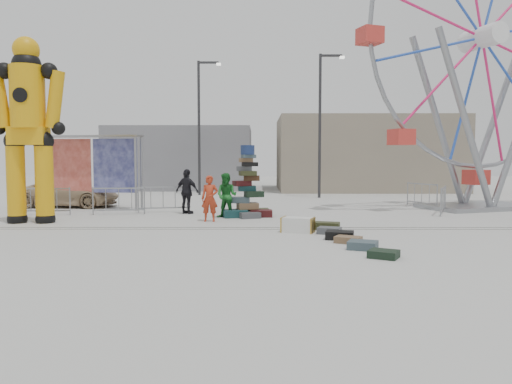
{
  "coord_description": "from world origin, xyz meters",
  "views": [
    {
      "loc": [
        -0.47,
        -15.07,
        2.28
      ],
      "look_at": [
        -0.53,
        1.78,
        1.1
      ],
      "focal_mm": 35.0,
      "sensor_mm": 36.0,
      "label": 1
    }
  ],
  "objects_px": {
    "lamp_post_left": "(200,120)",
    "ferris_wheel": "(481,60)",
    "pedestrian_black": "(187,191)",
    "barricade_wheel_back": "(422,195)",
    "parked_suv": "(69,193)",
    "pedestrian_green": "(227,196)",
    "pedestrian_red": "(210,198)",
    "suitcase_tower": "(247,197)",
    "crash_test_dummy": "(28,123)",
    "steamer_trunk": "(298,225)",
    "banner_scaffold": "(92,154)",
    "barricade_wheel_front": "(443,200)",
    "barricade_dummy_a": "(44,201)",
    "barricade_dummy_b": "(119,201)",
    "barricade_dummy_c": "(163,199)",
    "lamp_post_right": "(322,118)"
  },
  "relations": [
    {
      "from": "banner_scaffold",
      "to": "barricade_wheel_front",
      "type": "bearing_deg",
      "value": 1.73
    },
    {
      "from": "crash_test_dummy",
      "to": "barricade_wheel_front",
      "type": "xyz_separation_m",
      "value": [
        15.36,
        2.77,
        -2.92
      ]
    },
    {
      "from": "crash_test_dummy",
      "to": "barricade_dummy_a",
      "type": "height_order",
      "value": "crash_test_dummy"
    },
    {
      "from": "lamp_post_left",
      "to": "steamer_trunk",
      "type": "bearing_deg",
      "value": -72.74
    },
    {
      "from": "barricade_wheel_front",
      "to": "pedestrian_black",
      "type": "height_order",
      "value": "pedestrian_black"
    },
    {
      "from": "ferris_wheel",
      "to": "pedestrian_green",
      "type": "distance_m",
      "value": 12.79
    },
    {
      "from": "suitcase_tower",
      "to": "barricade_dummy_a",
      "type": "height_order",
      "value": "suitcase_tower"
    },
    {
      "from": "pedestrian_black",
      "to": "banner_scaffold",
      "type": "bearing_deg",
      "value": 5.83
    },
    {
      "from": "ferris_wheel",
      "to": "barricade_dummy_c",
      "type": "distance_m",
      "value": 15.01
    },
    {
      "from": "crash_test_dummy",
      "to": "ferris_wheel",
      "type": "bearing_deg",
      "value": 13.91
    },
    {
      "from": "barricade_wheel_back",
      "to": "pedestrian_green",
      "type": "relative_size",
      "value": 1.18
    },
    {
      "from": "pedestrian_red",
      "to": "parked_suv",
      "type": "height_order",
      "value": "pedestrian_red"
    },
    {
      "from": "ferris_wheel",
      "to": "pedestrian_red",
      "type": "xyz_separation_m",
      "value": [
        -11.47,
        -4.49,
        -5.69
      ]
    },
    {
      "from": "banner_scaffold",
      "to": "barricade_wheel_back",
      "type": "height_order",
      "value": "banner_scaffold"
    },
    {
      "from": "barricade_dummy_a",
      "to": "pedestrian_green",
      "type": "height_order",
      "value": "pedestrian_green"
    },
    {
      "from": "lamp_post_left",
      "to": "pedestrian_black",
      "type": "xyz_separation_m",
      "value": [
        0.59,
        -10.06,
        -3.58
      ]
    },
    {
      "from": "lamp_post_right",
      "to": "suitcase_tower",
      "type": "height_order",
      "value": "lamp_post_right"
    },
    {
      "from": "crash_test_dummy",
      "to": "pedestrian_black",
      "type": "height_order",
      "value": "crash_test_dummy"
    },
    {
      "from": "suitcase_tower",
      "to": "barricade_dummy_b",
      "type": "relative_size",
      "value": 1.37
    },
    {
      "from": "lamp_post_left",
      "to": "ferris_wheel",
      "type": "xyz_separation_m",
      "value": [
        13.2,
        -7.96,
        2.03
      ]
    },
    {
      "from": "barricade_wheel_front",
      "to": "pedestrian_green",
      "type": "distance_m",
      "value": 8.74
    },
    {
      "from": "lamp_post_left",
      "to": "parked_suv",
      "type": "xyz_separation_m",
      "value": [
        -5.24,
        -7.23,
        -3.86
      ]
    },
    {
      "from": "ferris_wheel",
      "to": "barricade_wheel_back",
      "type": "distance_m",
      "value": 6.41
    },
    {
      "from": "steamer_trunk",
      "to": "barricade_dummy_c",
      "type": "bearing_deg",
      "value": 151.41
    },
    {
      "from": "crash_test_dummy",
      "to": "pedestrian_red",
      "type": "bearing_deg",
      "value": 2.14
    },
    {
      "from": "steamer_trunk",
      "to": "barricade_dummy_a",
      "type": "xyz_separation_m",
      "value": [
        -9.64,
        4.42,
        0.33
      ]
    },
    {
      "from": "suitcase_tower",
      "to": "barricade_dummy_c",
      "type": "distance_m",
      "value": 3.83
    },
    {
      "from": "suitcase_tower",
      "to": "barricade_dummy_a",
      "type": "relative_size",
      "value": 1.37
    },
    {
      "from": "parked_suv",
      "to": "barricade_wheel_back",
      "type": "bearing_deg",
      "value": -85.63
    },
    {
      "from": "suitcase_tower",
      "to": "steamer_trunk",
      "type": "distance_m",
      "value": 4.4
    },
    {
      "from": "steamer_trunk",
      "to": "barricade_wheel_back",
      "type": "xyz_separation_m",
      "value": [
        6.36,
        7.92,
        0.33
      ]
    },
    {
      "from": "ferris_wheel",
      "to": "barricade_wheel_back",
      "type": "height_order",
      "value": "ferris_wheel"
    },
    {
      "from": "lamp_post_left",
      "to": "barricade_wheel_back",
      "type": "relative_size",
      "value": 4.0
    },
    {
      "from": "pedestrian_red",
      "to": "pedestrian_black",
      "type": "xyz_separation_m",
      "value": [
        -1.14,
        2.38,
        0.08
      ]
    },
    {
      "from": "barricade_dummy_b",
      "to": "banner_scaffold",
      "type": "bearing_deg",
      "value": 122.67
    },
    {
      "from": "crash_test_dummy",
      "to": "steamer_trunk",
      "type": "height_order",
      "value": "crash_test_dummy"
    },
    {
      "from": "lamp_post_right",
      "to": "barricade_dummy_b",
      "type": "distance_m",
      "value": 12.94
    },
    {
      "from": "ferris_wheel",
      "to": "barricade_dummy_b",
      "type": "distance_m",
      "value": 16.59
    },
    {
      "from": "crash_test_dummy",
      "to": "suitcase_tower",
      "type": "bearing_deg",
      "value": 12.65
    },
    {
      "from": "lamp_post_left",
      "to": "parked_suv",
      "type": "height_order",
      "value": "lamp_post_left"
    },
    {
      "from": "barricade_wheel_back",
      "to": "barricade_wheel_front",
      "type": "bearing_deg",
      "value": -24.48
    },
    {
      "from": "pedestrian_red",
      "to": "barricade_dummy_c",
      "type": "bearing_deg",
      "value": 128.01
    },
    {
      "from": "ferris_wheel",
      "to": "barricade_dummy_b",
      "type": "height_order",
      "value": "ferris_wheel"
    },
    {
      "from": "suitcase_tower",
      "to": "barricade_wheel_back",
      "type": "xyz_separation_m",
      "value": [
        8.0,
        3.87,
        -0.22
      ]
    },
    {
      "from": "suitcase_tower",
      "to": "crash_test_dummy",
      "type": "xyz_separation_m",
      "value": [
        -7.48,
        -1.89,
        2.7
      ]
    },
    {
      "from": "lamp_post_right",
      "to": "barricade_wheel_back",
      "type": "height_order",
      "value": "lamp_post_right"
    },
    {
      "from": "barricade_dummy_a",
      "to": "pedestrian_red",
      "type": "distance_m",
      "value": 6.97
    },
    {
      "from": "steamer_trunk",
      "to": "pedestrian_black",
      "type": "height_order",
      "value": "pedestrian_black"
    },
    {
      "from": "pedestrian_red",
      "to": "parked_suv",
      "type": "xyz_separation_m",
      "value": [
        -6.97,
        5.21,
        -0.2
      ]
    },
    {
      "from": "parked_suv",
      "to": "ferris_wheel",
      "type": "bearing_deg",
      "value": -88.43
    }
  ]
}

